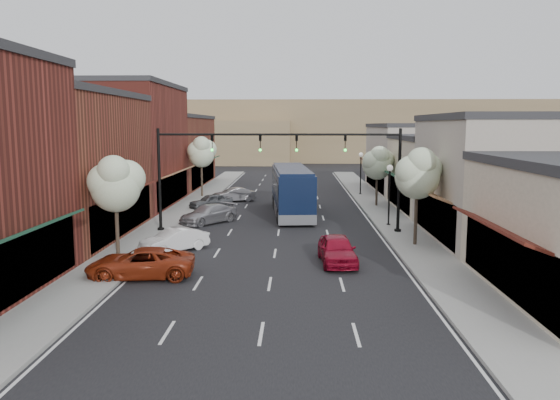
# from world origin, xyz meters

# --- Properties ---
(ground) EXTENTS (160.00, 160.00, 0.00)m
(ground) POSITION_xyz_m (0.00, 0.00, 0.00)
(ground) COLOR black
(ground) RESTS_ON ground
(sidewalk_left) EXTENTS (2.80, 73.00, 0.15)m
(sidewalk_left) POSITION_xyz_m (-8.40, 18.50, 0.07)
(sidewalk_left) COLOR gray
(sidewalk_left) RESTS_ON ground
(sidewalk_right) EXTENTS (2.80, 73.00, 0.15)m
(sidewalk_right) POSITION_xyz_m (8.40, 18.50, 0.07)
(sidewalk_right) COLOR gray
(sidewalk_right) RESTS_ON ground
(curb_left) EXTENTS (0.25, 73.00, 0.17)m
(curb_left) POSITION_xyz_m (-7.00, 18.50, 0.07)
(curb_left) COLOR gray
(curb_left) RESTS_ON ground
(curb_right) EXTENTS (0.25, 73.00, 0.17)m
(curb_right) POSITION_xyz_m (7.00, 18.50, 0.07)
(curb_right) COLOR gray
(curb_right) RESTS_ON ground
(bldg_left_midnear) EXTENTS (10.14, 14.10, 9.40)m
(bldg_left_midnear) POSITION_xyz_m (-14.23, 6.00, 4.66)
(bldg_left_midnear) COLOR brown
(bldg_left_midnear) RESTS_ON ground
(bldg_left_midfar) EXTENTS (10.14, 14.10, 10.90)m
(bldg_left_midfar) POSITION_xyz_m (-14.24, 20.00, 5.40)
(bldg_left_midfar) COLOR maroon
(bldg_left_midfar) RESTS_ON ground
(bldg_left_far) EXTENTS (10.14, 18.10, 8.40)m
(bldg_left_far) POSITION_xyz_m (-14.22, 36.00, 4.16)
(bldg_left_far) COLOR brown
(bldg_left_far) RESTS_ON ground
(bldg_right_midnear) EXTENTS (9.14, 12.10, 7.90)m
(bldg_right_midnear) POSITION_xyz_m (13.72, 6.00, 3.91)
(bldg_right_midnear) COLOR #AA9E92
(bldg_right_midnear) RESTS_ON ground
(bldg_right_midfar) EXTENTS (9.14, 12.10, 6.40)m
(bldg_right_midfar) POSITION_xyz_m (13.70, 18.00, 3.17)
(bldg_right_midfar) COLOR beige
(bldg_right_midfar) RESTS_ON ground
(bldg_right_far) EXTENTS (9.14, 16.10, 7.40)m
(bldg_right_far) POSITION_xyz_m (13.71, 32.00, 3.66)
(bldg_right_far) COLOR #AA9E92
(bldg_right_far) RESTS_ON ground
(hill_far) EXTENTS (120.00, 30.00, 12.00)m
(hill_far) POSITION_xyz_m (0.00, 90.00, 6.00)
(hill_far) COLOR #7A6647
(hill_far) RESTS_ON ground
(hill_near) EXTENTS (50.00, 20.00, 8.00)m
(hill_near) POSITION_xyz_m (-25.00, 78.00, 4.00)
(hill_near) COLOR #7A6647
(hill_near) RESTS_ON ground
(signal_mast_right) EXTENTS (8.22, 0.46, 7.00)m
(signal_mast_right) POSITION_xyz_m (5.62, 8.00, 4.62)
(signal_mast_right) COLOR black
(signal_mast_right) RESTS_ON ground
(signal_mast_left) EXTENTS (8.22, 0.46, 7.00)m
(signal_mast_left) POSITION_xyz_m (-5.62, 8.00, 4.62)
(signal_mast_left) COLOR black
(signal_mast_left) RESTS_ON ground
(tree_right_near) EXTENTS (2.85, 2.65, 5.95)m
(tree_right_near) POSITION_xyz_m (8.35, 3.94, 4.45)
(tree_right_near) COLOR #47382B
(tree_right_near) RESTS_ON ground
(tree_right_far) EXTENTS (2.85, 2.65, 5.43)m
(tree_right_far) POSITION_xyz_m (8.35, 19.94, 3.99)
(tree_right_far) COLOR #47382B
(tree_right_far) RESTS_ON ground
(tree_left_near) EXTENTS (2.85, 2.65, 5.69)m
(tree_left_near) POSITION_xyz_m (-8.25, -0.06, 4.22)
(tree_left_near) COLOR #47382B
(tree_left_near) RESTS_ON ground
(tree_left_far) EXTENTS (2.85, 2.65, 6.13)m
(tree_left_far) POSITION_xyz_m (-8.25, 25.94, 4.60)
(tree_left_far) COLOR #47382B
(tree_left_far) RESTS_ON ground
(lamp_post_near) EXTENTS (0.44, 0.44, 4.44)m
(lamp_post_near) POSITION_xyz_m (7.80, 10.50, 3.01)
(lamp_post_near) COLOR black
(lamp_post_near) RESTS_ON ground
(lamp_post_far) EXTENTS (0.44, 0.44, 4.44)m
(lamp_post_far) POSITION_xyz_m (7.80, 28.00, 3.01)
(lamp_post_far) COLOR black
(lamp_post_far) RESTS_ON ground
(coach_bus) EXTENTS (3.71, 12.63, 3.81)m
(coach_bus) POSITION_xyz_m (0.80, 15.89, 1.98)
(coach_bus) COLOR #0C1733
(coach_bus) RESTS_ON ground
(red_hatchback) EXTENTS (2.06, 4.52, 1.50)m
(red_hatchback) POSITION_xyz_m (3.35, -0.16, 0.75)
(red_hatchback) COLOR maroon
(red_hatchback) RESTS_ON ground
(parked_car_a) EXTENTS (5.28, 2.81, 1.41)m
(parked_car_a) POSITION_xyz_m (-6.20, -3.12, 0.71)
(parked_car_a) COLOR maroon
(parked_car_a) RESTS_ON ground
(parked_car_b) EXTENTS (3.86, 3.79, 1.32)m
(parked_car_b) POSITION_xyz_m (-5.80, 2.34, 0.66)
(parked_car_b) COLOR white
(parked_car_b) RESTS_ON ground
(parked_car_c) EXTENTS (4.51, 4.92, 1.38)m
(parked_car_c) POSITION_xyz_m (-5.30, 11.42, 0.69)
(parked_car_c) COLOR #99989D
(parked_car_c) RESTS_ON ground
(parked_car_d) EXTENTS (4.03, 3.51, 1.31)m
(parked_car_d) POSITION_xyz_m (-6.20, 18.43, 0.66)
(parked_car_d) COLOR #505357
(parked_car_d) RESTS_ON ground
(parked_car_e) EXTENTS (4.25, 2.86, 1.33)m
(parked_car_e) POSITION_xyz_m (-4.76, 22.93, 0.66)
(parked_car_e) COLOR #97979C
(parked_car_e) RESTS_ON ground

